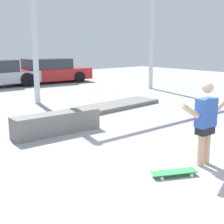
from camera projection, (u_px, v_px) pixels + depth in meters
ground_plane at (161, 166)px, 5.48m from camera, size 36.00×36.00×0.00m
skateboarder at (206, 120)px, 5.38m from camera, size 1.33×0.21×1.47m
skateboard at (174, 172)px, 5.05m from camera, size 0.77×0.52×0.08m
grind_box at (57, 123)px, 7.43m from camera, size 2.17×0.56×0.51m
manual_pad at (118, 105)px, 10.61m from camera, size 3.27×1.27×0.13m
parked_car_red at (50, 71)px, 17.16m from camera, size 4.54×2.17×1.33m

